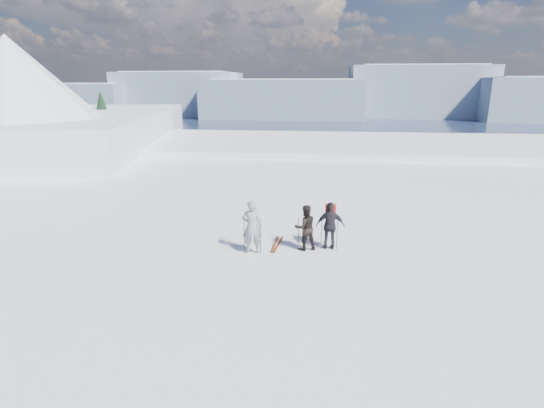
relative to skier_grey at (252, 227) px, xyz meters
The scene contains 9 objects.
lake_basin 27.93m from the skier_grey, 84.61° to the left, with size 820.00×820.00×71.62m.
far_mountain_range 452.79m from the skier_grey, 85.93° to the left, with size 770.00×110.00×53.00m.
near_ridge 35.78m from the skier_grey, 132.60° to the left, with size 31.37×35.68×25.62m.
skier_grey is the anchor object (origin of this frame).
skier_dark 1.93m from the skier_grey, 15.08° to the left, with size 0.82×0.64×1.68m, color black.
skier_pack 2.84m from the skier_grey, 13.67° to the left, with size 1.03×0.43×1.76m, color black.
backpack 3.09m from the skier_grey, 18.47° to the left, with size 0.38×0.21×0.53m, color red.
ski_poles 1.57m from the skier_grey, 10.46° to the left, with size 3.29×0.79×1.34m.
skis_loose 1.48m from the skier_grey, 46.39° to the left, with size 0.36×1.70×0.03m.
Camera 1 is at (-0.22, -10.74, 5.87)m, focal length 28.00 mm.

